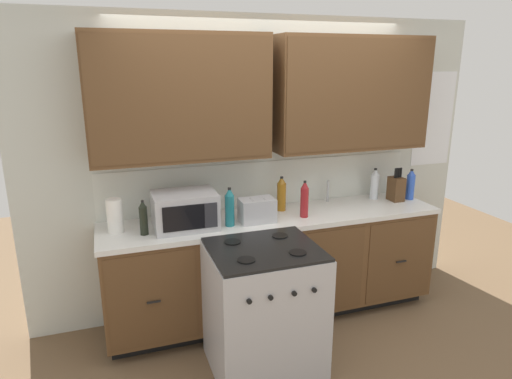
{
  "coord_description": "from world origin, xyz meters",
  "views": [
    {
      "loc": [
        -1.3,
        -3.01,
        2.16
      ],
      "look_at": [
        -0.18,
        0.27,
        1.18
      ],
      "focal_mm": 31.48,
      "sensor_mm": 36.0,
      "label": 1
    }
  ],
  "objects_px": {
    "bottle_dark": "(143,218)",
    "bottle_red": "(304,199)",
    "toaster": "(257,210)",
    "knife_block": "(396,188)",
    "bottle_teal": "(230,207)",
    "bottle_clear": "(375,184)",
    "stove_range": "(264,309)",
    "bottle_amber": "(281,194)",
    "paper_towel_roll": "(115,216)",
    "microwave": "(185,210)",
    "bottle_blue": "(411,185)"
  },
  "relations": [
    {
      "from": "bottle_clear",
      "to": "bottle_red",
      "type": "height_order",
      "value": "bottle_red"
    },
    {
      "from": "bottle_dark",
      "to": "bottle_teal",
      "type": "height_order",
      "value": "bottle_teal"
    },
    {
      "from": "microwave",
      "to": "toaster",
      "type": "xyz_separation_m",
      "value": [
        0.57,
        -0.05,
        -0.04
      ]
    },
    {
      "from": "paper_towel_roll",
      "to": "bottle_dark",
      "type": "bearing_deg",
      "value": -31.01
    },
    {
      "from": "bottle_blue",
      "to": "bottle_amber",
      "type": "xyz_separation_m",
      "value": [
        -1.26,
        0.08,
        0.01
      ]
    },
    {
      "from": "bottle_clear",
      "to": "paper_towel_roll",
      "type": "bearing_deg",
      "value": -176.99
    },
    {
      "from": "paper_towel_roll",
      "to": "bottle_blue",
      "type": "distance_m",
      "value": 2.64
    },
    {
      "from": "knife_block",
      "to": "bottle_amber",
      "type": "relative_size",
      "value": 1.03
    },
    {
      "from": "bottle_dark",
      "to": "bottle_amber",
      "type": "relative_size",
      "value": 0.89
    },
    {
      "from": "toaster",
      "to": "bottle_red",
      "type": "xyz_separation_m",
      "value": [
        0.41,
        -0.02,
        0.05
      ]
    },
    {
      "from": "bottle_clear",
      "to": "bottle_amber",
      "type": "relative_size",
      "value": 0.97
    },
    {
      "from": "stove_range",
      "to": "bottle_dark",
      "type": "distance_m",
      "value": 1.1
    },
    {
      "from": "stove_range",
      "to": "paper_towel_roll",
      "type": "xyz_separation_m",
      "value": [
        -0.95,
        0.66,
        0.59
      ]
    },
    {
      "from": "bottle_clear",
      "to": "bottle_blue",
      "type": "relative_size",
      "value": 1.01
    },
    {
      "from": "bottle_clear",
      "to": "bottle_blue",
      "type": "height_order",
      "value": "bottle_clear"
    },
    {
      "from": "toaster",
      "to": "bottle_red",
      "type": "bearing_deg",
      "value": -2.81
    },
    {
      "from": "toaster",
      "to": "bottle_dark",
      "type": "relative_size",
      "value": 1.05
    },
    {
      "from": "microwave",
      "to": "bottle_red",
      "type": "height_order",
      "value": "bottle_red"
    },
    {
      "from": "bottle_dark",
      "to": "toaster",
      "type": "bearing_deg",
      "value": 0.01
    },
    {
      "from": "stove_range",
      "to": "bottle_clear",
      "type": "distance_m",
      "value": 1.7
    },
    {
      "from": "knife_block",
      "to": "paper_towel_roll",
      "type": "height_order",
      "value": "knife_block"
    },
    {
      "from": "bottle_red",
      "to": "bottle_amber",
      "type": "bearing_deg",
      "value": 117.53
    },
    {
      "from": "stove_range",
      "to": "bottle_clear",
      "type": "bearing_deg",
      "value": 29.6
    },
    {
      "from": "stove_range",
      "to": "paper_towel_roll",
      "type": "relative_size",
      "value": 3.65
    },
    {
      "from": "knife_block",
      "to": "paper_towel_roll",
      "type": "distance_m",
      "value": 2.48
    },
    {
      "from": "bottle_amber",
      "to": "bottle_teal",
      "type": "bearing_deg",
      "value": -156.9
    },
    {
      "from": "stove_range",
      "to": "microwave",
      "type": "distance_m",
      "value": 0.95
    },
    {
      "from": "toaster",
      "to": "stove_range",
      "type": "bearing_deg",
      "value": -103.9
    },
    {
      "from": "bottle_red",
      "to": "toaster",
      "type": "bearing_deg",
      "value": 177.19
    },
    {
      "from": "knife_block",
      "to": "bottle_blue",
      "type": "height_order",
      "value": "knife_block"
    },
    {
      "from": "paper_towel_roll",
      "to": "bottle_dark",
      "type": "height_order",
      "value": "bottle_dark"
    },
    {
      "from": "knife_block",
      "to": "bottle_teal",
      "type": "bearing_deg",
      "value": -174.77
    },
    {
      "from": "stove_range",
      "to": "microwave",
      "type": "bearing_deg",
      "value": 126.22
    },
    {
      "from": "knife_block",
      "to": "bottle_clear",
      "type": "relative_size",
      "value": 1.06
    },
    {
      "from": "paper_towel_roll",
      "to": "bottle_teal",
      "type": "xyz_separation_m",
      "value": [
        0.85,
        -0.14,
        0.02
      ]
    },
    {
      "from": "bottle_blue",
      "to": "bottle_dark",
      "type": "bearing_deg",
      "value": -177.17
    },
    {
      "from": "stove_range",
      "to": "bottle_teal",
      "type": "bearing_deg",
      "value": 100.72
    },
    {
      "from": "knife_block",
      "to": "bottle_dark",
      "type": "relative_size",
      "value": 1.16
    },
    {
      "from": "stove_range",
      "to": "bottle_clear",
      "type": "height_order",
      "value": "bottle_clear"
    },
    {
      "from": "toaster",
      "to": "paper_towel_roll",
      "type": "bearing_deg",
      "value": 173.73
    },
    {
      "from": "bottle_amber",
      "to": "bottle_teal",
      "type": "relative_size",
      "value": 0.97
    },
    {
      "from": "bottle_dark",
      "to": "bottle_red",
      "type": "height_order",
      "value": "bottle_red"
    },
    {
      "from": "stove_range",
      "to": "bottle_amber",
      "type": "bearing_deg",
      "value": 60.15
    },
    {
      "from": "bottle_dark",
      "to": "bottle_clear",
      "type": "height_order",
      "value": "bottle_clear"
    },
    {
      "from": "toaster",
      "to": "knife_block",
      "type": "distance_m",
      "value": 1.41
    },
    {
      "from": "stove_range",
      "to": "paper_towel_roll",
      "type": "bearing_deg",
      "value": 145.15
    },
    {
      "from": "stove_range",
      "to": "bottle_clear",
      "type": "relative_size",
      "value": 3.26
    },
    {
      "from": "bottle_red",
      "to": "bottle_teal",
      "type": "bearing_deg",
      "value": -179.66
    },
    {
      "from": "toaster",
      "to": "bottle_blue",
      "type": "bearing_deg",
      "value": 4.42
    },
    {
      "from": "bottle_teal",
      "to": "bottle_amber",
      "type": "bearing_deg",
      "value": 23.1
    }
  ]
}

